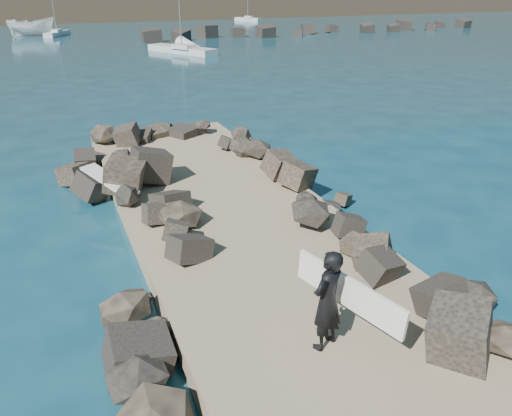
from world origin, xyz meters
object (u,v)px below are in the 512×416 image
object	(u,v)px
boat_imported	(31,27)
sailboat_c	(182,50)
surfer_with_board	(330,299)
surfboard_resting	(110,184)

from	to	relation	value
boat_imported	sailboat_c	bearing A→B (deg)	-139.09
surfer_with_board	sailboat_c	bearing A→B (deg)	78.09
surfer_with_board	sailboat_c	xyz separation A→B (m)	(10.00, 47.39, -1.27)
surfboard_resting	boat_imported	size ratio (longest dim) A/B	0.36
boat_imported	sailboat_c	world-z (taller)	sailboat_c
boat_imported	surfer_with_board	world-z (taller)	surfer_with_board
sailboat_c	surfboard_resting	bearing A→B (deg)	-108.32
boat_imported	sailboat_c	xyz separation A→B (m)	(14.44, -25.86, -0.87)
surfer_with_board	sailboat_c	distance (m)	48.45
surfboard_resting	surfer_with_board	bearing A→B (deg)	-102.44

